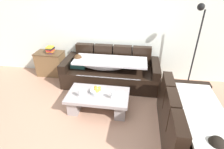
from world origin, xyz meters
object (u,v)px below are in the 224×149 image
Objects in this scene: fruit_bowl at (97,91)px; open_magazine at (118,95)px; book_stack_on_cabinet at (50,50)px; wine_glass_near_left at (80,92)px; coffee_table at (98,100)px; wine_glass_near_right at (113,94)px; couch_near_window at (192,127)px; side_cabinet at (51,64)px; couch_along_wall at (109,71)px; floor_lamp at (195,44)px.

open_magazine is at bearing -6.33° from fruit_bowl.
fruit_bowl is 1.28× the size of book_stack_on_cabinet.
book_stack_on_cabinet is at bearing 141.01° from fruit_bowl.
book_stack_on_cabinet is (-1.22, 1.42, 0.23)m from wine_glass_near_left.
wine_glass_near_left reaches higher than open_magazine.
wine_glass_near_right is (0.31, -0.11, 0.26)m from coffee_table.
couch_near_window is 2.67× the size of side_cabinet.
fruit_bowl reaches higher than open_magazine.
couch_along_wall is 1.26m from wine_glass_near_left.
wine_glass_near_right is at bearing -37.09° from book_stack_on_cabinet.
coffee_table is 0.41m from wine_glass_near_right.
wine_glass_near_right is 0.09× the size of floor_lamp.
wine_glass_near_right is at bearing -77.87° from couch_along_wall.
side_cabinet reaches higher than coffee_table.
wine_glass_near_left is at bearing -48.07° from side_cabinet.
couch_along_wall is 1.66m from side_cabinet.
couch_near_window is (1.57, -1.65, 0.00)m from couch_along_wall.
wine_glass_near_right reaches higher than coffee_table.
wine_glass_near_left is (-0.29, -0.19, 0.07)m from fruit_bowl.
coffee_table is 2.36m from floor_lamp.
side_cabinet is 0.37× the size of floor_lamp.
wine_glass_near_right is at bearing -143.41° from floor_lamp.
coffee_table is at bearing 70.17° from couch_near_window.
open_magazine is at bearing 52.88° from wine_glass_near_right.
open_magazine is at bearing 11.68° from wine_glass_near_left.
couch_along_wall is 13.84× the size of wine_glass_near_left.
wine_glass_near_left is at bearing -49.32° from book_stack_on_cabinet.
side_cabinet reaches higher than wine_glass_near_left.
book_stack_on_cabinet is (-1.51, 1.22, 0.30)m from fruit_bowl.
wine_glass_near_left is at bearing -107.15° from couch_along_wall.
couch_along_wall is 1.06m from coffee_table.
floor_lamp reaches higher than coffee_table.
book_stack_on_cabinet reaches higher than coffee_table.
open_magazine is at bearing -33.39° from book_stack_on_cabinet.
floor_lamp reaches higher than book_stack_on_cabinet.
book_stack_on_cabinet reaches higher than open_magazine.
open_magazine is (-1.23, 0.60, 0.05)m from couch_near_window.
book_stack_on_cabinet is 0.11× the size of floor_lamp.
coffee_table is at bearing -38.93° from side_cabinet.
fruit_bowl is at bearing -38.99° from book_stack_on_cabinet.
wine_glass_near_right reaches higher than open_magazine.
side_cabinet is at bearing 125.38° from open_magazine.
coffee_table is 2.06m from book_stack_on_cabinet.
couch_near_window is 11.60× the size of wine_glass_near_left.
coffee_table is 7.23× the size of wine_glass_near_right.
coffee_table is (-0.05, -1.06, -0.09)m from couch_along_wall.
book_stack_on_cabinet is at bearing 176.61° from floor_lamp.
open_magazine is at bearing -32.69° from side_cabinet.
couch_near_window reaches higher than fruit_bowl.
wine_glass_near_left is 1.92m from side_cabinet.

